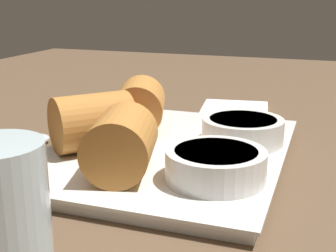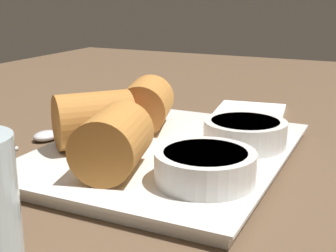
% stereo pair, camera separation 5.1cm
% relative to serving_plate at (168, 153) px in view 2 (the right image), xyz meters
% --- Properties ---
extents(table_surface, '(1.80, 1.40, 0.02)m').
position_rel_serving_plate_xyz_m(table_surface, '(0.03, -0.00, -0.02)').
color(table_surface, brown).
rests_on(table_surface, ground).
extents(serving_plate, '(0.32, 0.25, 0.01)m').
position_rel_serving_plate_xyz_m(serving_plate, '(0.00, 0.00, 0.00)').
color(serving_plate, silver).
rests_on(serving_plate, table_surface).
extents(roll_front_left, '(0.10, 0.10, 0.06)m').
position_rel_serving_plate_xyz_m(roll_front_left, '(0.03, -0.07, 0.04)').
color(roll_front_left, '#B77533').
rests_on(roll_front_left, serving_plate).
extents(roll_front_right, '(0.10, 0.08, 0.06)m').
position_rel_serving_plate_xyz_m(roll_front_right, '(-0.06, -0.06, 0.04)').
color(roll_front_right, '#B77533').
rests_on(roll_front_right, serving_plate).
extents(roll_back_left, '(0.10, 0.08, 0.06)m').
position_rel_serving_plate_xyz_m(roll_back_left, '(0.08, -0.02, 0.04)').
color(roll_back_left, '#B77533').
rests_on(roll_back_left, serving_plate).
extents(dipping_bowl_near, '(0.09, 0.09, 0.03)m').
position_rel_serving_plate_xyz_m(dipping_bowl_near, '(-0.04, 0.07, 0.02)').
color(dipping_bowl_near, silver).
rests_on(dipping_bowl_near, serving_plate).
extents(dipping_bowl_far, '(0.09, 0.09, 0.03)m').
position_rel_serving_plate_xyz_m(dipping_bowl_far, '(0.07, 0.07, 0.02)').
color(dipping_bowl_far, silver).
rests_on(dipping_bowl_far, serving_plate).
extents(spoon, '(0.16, 0.04, 0.01)m').
position_rel_serving_plate_xyz_m(spoon, '(0.02, -0.17, -0.00)').
color(spoon, silver).
rests_on(spoon, table_surface).
extents(napkin, '(0.13, 0.12, 0.01)m').
position_rel_serving_plate_xyz_m(napkin, '(-0.23, 0.03, -0.00)').
color(napkin, white).
rests_on(napkin, table_surface).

